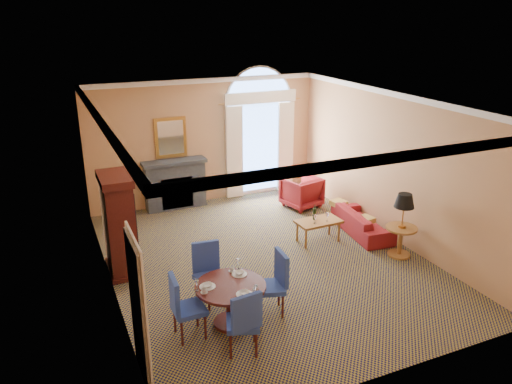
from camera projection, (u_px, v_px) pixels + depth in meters
name	position (u px, v px, depth m)	size (l,w,h in m)	color
ground	(266.00, 260.00, 10.11)	(7.50, 7.50, 0.00)	#13133B
room_envelope	(251.00, 132.00, 9.82)	(6.04, 7.52, 3.45)	tan
armoire	(119.00, 226.00, 9.38)	(0.56, 0.99, 1.95)	#3B110D
dining_table	(231.00, 295.00, 7.87)	(1.13, 1.13, 0.91)	#3B110D
dining_chair_north	(209.00, 268.00, 8.53)	(0.58, 0.58, 1.06)	#253E92
dining_chair_south	(245.00, 319.00, 7.12)	(0.60, 0.60, 1.06)	#253E92
dining_chair_east	(276.00, 279.00, 8.20)	(0.59, 0.59, 1.06)	#253E92
dining_chair_west	(182.00, 303.00, 7.51)	(0.51, 0.49, 1.06)	#253E92
sofa	(362.00, 222.00, 11.27)	(1.80, 0.70, 0.52)	maroon
armchair	(301.00, 192.00, 12.75)	(0.84, 0.87, 0.79)	maroon
coffee_table	(318.00, 222.00, 10.78)	(0.99, 0.57, 0.82)	#99632E
side_table	(403.00, 217.00, 10.01)	(0.63, 0.63, 1.32)	#99632E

